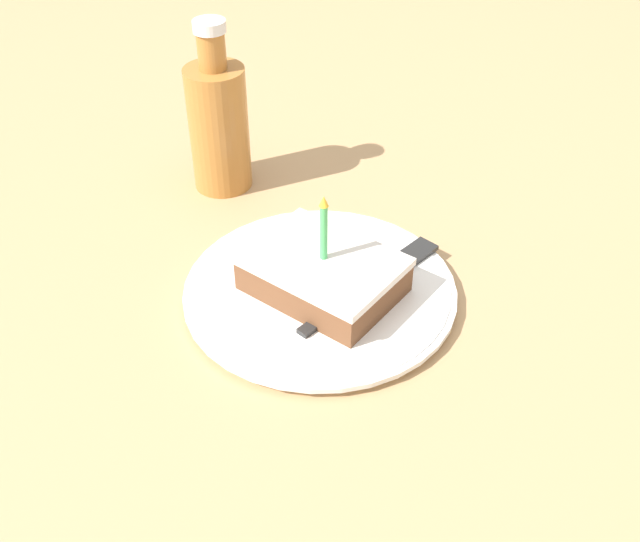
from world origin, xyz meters
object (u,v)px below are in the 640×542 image
object	(u,v)px
cake_slice	(324,273)
bottle	(218,123)
fork	(379,279)
plate	(320,291)

from	to	relation	value
cake_slice	bottle	bearing A→B (deg)	-113.44
cake_slice	fork	size ratio (longest dim) A/B	0.74
cake_slice	bottle	xyz separation A→B (m)	(-0.10, -0.22, 0.05)
plate	cake_slice	world-z (taller)	cake_slice
plate	fork	world-z (taller)	fork
fork	bottle	xyz separation A→B (m)	(-0.05, -0.26, 0.06)
bottle	cake_slice	bearing A→B (deg)	66.56
plate	bottle	xyz separation A→B (m)	(-0.10, -0.22, 0.07)
fork	bottle	bearing A→B (deg)	-101.65
plate	bottle	size ratio (longest dim) A/B	1.34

